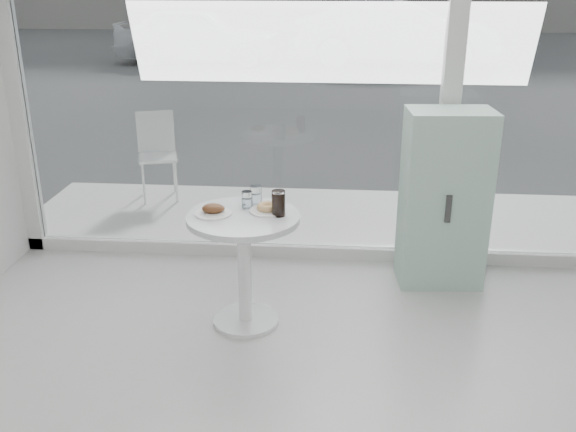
# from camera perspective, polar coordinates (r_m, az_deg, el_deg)

# --- Properties ---
(room_shell) EXTENTS (6.00, 6.00, 6.00)m
(room_shell) POSITION_cam_1_polar(r_m,az_deg,el_deg) (1.30, 0.49, 7.53)
(room_shell) COLOR white
(room_shell) RESTS_ON ground
(storefront) EXTENTS (5.00, 0.14, 3.00)m
(storefront) POSITION_cam_1_polar(r_m,az_deg,el_deg) (4.85, 4.67, 15.05)
(storefront) COLOR silver
(storefront) RESTS_ON ground
(main_table) EXTENTS (0.72, 0.72, 0.77)m
(main_table) POSITION_cam_1_polar(r_m,az_deg,el_deg) (4.12, -3.93, -2.77)
(main_table) COLOR white
(main_table) RESTS_ON ground
(patio_deck) EXTENTS (5.60, 1.60, 0.05)m
(patio_deck) POSITION_cam_1_polar(r_m,az_deg,el_deg) (6.04, 3.55, -0.24)
(patio_deck) COLOR silver
(patio_deck) RESTS_ON ground
(street) EXTENTS (40.00, 24.00, 0.00)m
(street) POSITION_cam_1_polar(r_m,az_deg,el_deg) (17.96, 4.57, 13.88)
(street) COLOR #3C3C3C
(street) RESTS_ON ground
(mint_cabinet) EXTENTS (0.63, 0.44, 1.31)m
(mint_cabinet) POSITION_cam_1_polar(r_m,az_deg,el_deg) (4.80, 13.69, 1.49)
(mint_cabinet) COLOR #90B8A7
(mint_cabinet) RESTS_ON ground
(patio_chair) EXTENTS (0.47, 0.47, 0.86)m
(patio_chair) POSITION_cam_1_polar(r_m,az_deg,el_deg) (6.56, -11.55, 5.82)
(patio_chair) COLOR white
(patio_chair) RESTS_ON patio_deck
(car_white) EXTENTS (4.11, 1.66, 1.40)m
(car_white) POSITION_cam_1_polar(r_m,az_deg,el_deg) (16.80, -7.96, 15.67)
(car_white) COLOR silver
(car_white) RESTS_ON street
(car_silver) EXTENTS (4.89, 1.98, 1.58)m
(car_silver) POSITION_cam_1_polar(r_m,az_deg,el_deg) (16.33, 9.61, 15.75)
(car_silver) COLOR #95979C
(car_silver) RESTS_ON street
(plate_fritter) EXTENTS (0.23, 0.23, 0.07)m
(plate_fritter) POSITION_cam_1_polar(r_m,az_deg,el_deg) (4.06, -6.61, 0.50)
(plate_fritter) COLOR white
(plate_fritter) RESTS_ON main_table
(plate_donut) EXTENTS (0.23, 0.23, 0.06)m
(plate_donut) POSITION_cam_1_polar(r_m,az_deg,el_deg) (4.08, -1.85, 0.66)
(plate_donut) COLOR white
(plate_donut) RESTS_ON main_table
(water_tumbler_a) EXTENTS (0.07, 0.07, 0.11)m
(water_tumbler_a) POSITION_cam_1_polar(r_m,az_deg,el_deg) (4.15, -3.68, 1.39)
(water_tumbler_a) COLOR white
(water_tumbler_a) RESTS_ON main_table
(water_tumbler_b) EXTENTS (0.08, 0.08, 0.12)m
(water_tumbler_b) POSITION_cam_1_polar(r_m,az_deg,el_deg) (4.21, -2.87, 1.78)
(water_tumbler_b) COLOR white
(water_tumbler_b) RESTS_ON main_table
(cola_glass) EXTENTS (0.09, 0.09, 0.16)m
(cola_glass) POSITION_cam_1_polar(r_m,az_deg,el_deg) (4.00, -0.85, 1.11)
(cola_glass) COLOR white
(cola_glass) RESTS_ON main_table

